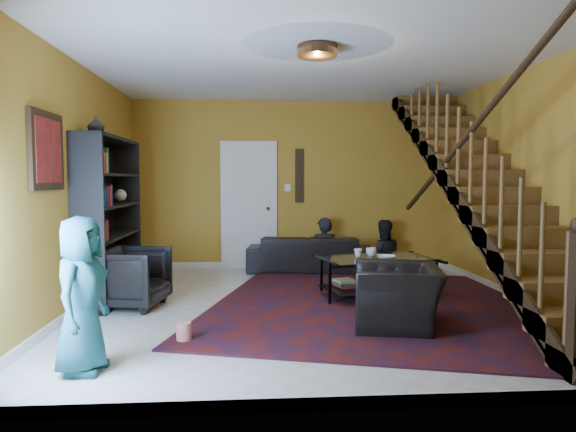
# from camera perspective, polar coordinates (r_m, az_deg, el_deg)

# --- Properties ---
(floor) EXTENTS (5.50, 5.50, 0.00)m
(floor) POSITION_cam_1_polar(r_m,az_deg,el_deg) (6.11, 2.20, -9.97)
(floor) COLOR beige
(floor) RESTS_ON ground
(room) EXTENTS (5.50, 5.50, 5.50)m
(room) POSITION_cam_1_polar(r_m,az_deg,el_deg) (7.40, -9.32, -7.16)
(room) COLOR #B98129
(room) RESTS_ON ground
(staircase) EXTENTS (0.95, 5.02, 3.18)m
(staircase) POSITION_cam_1_polar(r_m,az_deg,el_deg) (6.51, 21.18, 3.06)
(staircase) COLOR brown
(staircase) RESTS_ON floor
(bookshelf) EXTENTS (0.35, 1.80, 2.00)m
(bookshelf) POSITION_cam_1_polar(r_m,az_deg,el_deg) (6.75, -19.11, -0.56)
(bookshelf) COLOR black
(bookshelf) RESTS_ON floor
(door) EXTENTS (0.82, 0.05, 2.05)m
(door) POSITION_cam_1_polar(r_m,az_deg,el_deg) (8.63, -4.36, 1.00)
(door) COLOR silver
(door) RESTS_ON floor
(framed_picture) EXTENTS (0.04, 0.74, 0.74)m
(framed_picture) POSITION_cam_1_polar(r_m,az_deg,el_deg) (5.36, -25.23, 6.56)
(framed_picture) COLOR maroon
(framed_picture) RESTS_ON room
(wall_hanging) EXTENTS (0.14, 0.03, 0.90)m
(wall_hanging) POSITION_cam_1_polar(r_m,az_deg,el_deg) (8.66, 1.27, 4.50)
(wall_hanging) COLOR black
(wall_hanging) RESTS_ON room
(ceiling_fixture) EXTENTS (0.40, 0.40, 0.10)m
(ceiling_fixture) POSITION_cam_1_polar(r_m,az_deg,el_deg) (5.29, 3.26, 17.83)
(ceiling_fixture) COLOR #3F2814
(ceiling_fixture) RESTS_ON room
(rug) EXTENTS (4.48, 4.84, 0.02)m
(rug) POSITION_cam_1_polar(r_m,az_deg,el_deg) (6.22, 8.96, -9.66)
(rug) COLOR #48120C
(rug) RESTS_ON floor
(sofa) EXTENTS (2.07, 1.03, 0.58)m
(sofa) POSITION_cam_1_polar(r_m,az_deg,el_deg) (8.33, 2.45, -4.18)
(sofa) COLOR black
(sofa) RESTS_ON floor
(armchair_left) EXTENTS (0.90, 0.88, 0.70)m
(armchair_left) POSITION_cam_1_polar(r_m,az_deg,el_deg) (6.24, -17.07, -6.57)
(armchair_left) COLOR black
(armchair_left) RESTS_ON floor
(armchair_right) EXTENTS (1.00, 1.10, 0.62)m
(armchair_right) POSITION_cam_1_polar(r_m,az_deg,el_deg) (5.34, 12.03, -8.70)
(armchair_right) COLOR black
(armchair_right) RESTS_ON floor
(person_adult_a) EXTENTS (0.49, 0.33, 1.32)m
(person_adult_a) POSITION_cam_1_polar(r_m,az_deg,el_deg) (8.42, 4.00, -4.64)
(person_adult_a) COLOR black
(person_adult_a) RESTS_ON sofa
(person_adult_b) EXTENTS (0.64, 0.51, 1.28)m
(person_adult_b) POSITION_cam_1_polar(r_m,az_deg,el_deg) (8.62, 10.50, -4.65)
(person_adult_b) COLOR black
(person_adult_b) RESTS_ON sofa
(person_child) EXTENTS (0.45, 0.63, 1.21)m
(person_child) POSITION_cam_1_polar(r_m,az_deg,el_deg) (4.26, -22.01, -8.11)
(person_child) COLOR #165155
(person_child) RESTS_ON armchair_left
(coffee_table) EXTENTS (1.50, 1.12, 0.51)m
(coffee_table) POSITION_cam_1_polar(r_m,az_deg,el_deg) (6.56, 9.76, -6.38)
(coffee_table) COLOR black
(coffee_table) RESTS_ON floor
(cup_a) EXTENTS (0.14, 0.14, 0.11)m
(cup_a) POSITION_cam_1_polar(r_m,az_deg,el_deg) (6.63, 9.24, -3.95)
(cup_a) COLOR #999999
(cup_a) RESTS_ON coffee_table
(cup_b) EXTENTS (0.12, 0.12, 0.10)m
(cup_b) POSITION_cam_1_polar(r_m,az_deg,el_deg) (6.58, 7.79, -4.04)
(cup_b) COLOR #999999
(cup_b) RESTS_ON coffee_table
(bowl) EXTENTS (0.25, 0.25, 0.05)m
(bowl) POSITION_cam_1_polar(r_m,az_deg,el_deg) (6.35, 10.86, -4.55)
(bowl) COLOR #999999
(bowl) RESTS_ON coffee_table
(vase) EXTENTS (0.18, 0.18, 0.19)m
(vase) POSITION_cam_1_polar(r_m,az_deg,el_deg) (6.28, -20.55, 9.42)
(vase) COLOR #999999
(vase) RESTS_ON bookshelf
(popcorn_bucket) EXTENTS (0.16, 0.16, 0.16)m
(popcorn_bucket) POSITION_cam_1_polar(r_m,az_deg,el_deg) (4.88, -11.51, -12.45)
(popcorn_bucket) COLOR red
(popcorn_bucket) RESTS_ON rug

